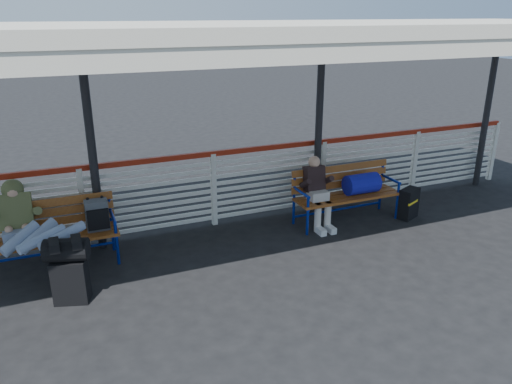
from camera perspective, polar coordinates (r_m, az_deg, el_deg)
name	(u,v)px	position (r m, az deg, el deg)	size (l,w,h in m)	color
ground	(260,277)	(6.66, 0.51, -9.71)	(60.00, 60.00, 0.00)	black
fence	(214,186)	(8.01, -4.86, 0.67)	(12.08, 0.08, 1.24)	silver
canopy	(234,33)	(6.60, -2.54, 17.71)	(12.60, 3.60, 3.16)	silver
luggage_stack	(69,268)	(6.34, -20.60, -8.14)	(0.56, 0.41, 0.82)	black
bench_left	(61,225)	(7.23, -21.44, -3.55)	(1.80, 0.56, 0.92)	#99591D
bench_right	(353,186)	(8.35, 11.01, 0.65)	(1.80, 0.56, 0.92)	#99591D
traveler_man	(34,231)	(6.87, -24.06, -4.07)	(0.94, 1.64, 0.77)	#8D9DBE
companion_person	(317,192)	(8.00, 7.04, 0.06)	(0.32, 0.66, 1.15)	beige
suitcase_side	(409,203)	(8.77, 17.05, -1.26)	(0.42, 0.36, 0.52)	black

